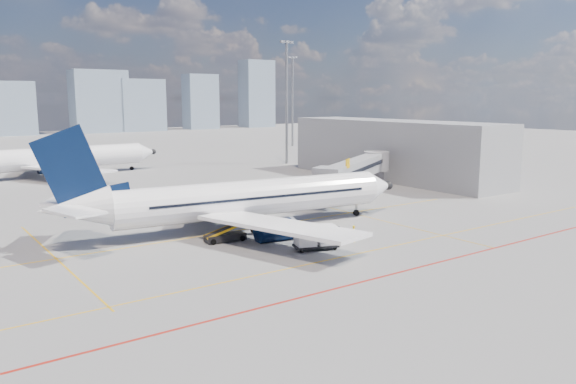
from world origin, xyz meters
The scene contains 12 objects.
ground centered at (0.00, 0.00, 0.00)m, with size 420.00×420.00×0.00m, color gray.
apron_markings centered at (-0.58, -3.91, 0.01)m, with size 90.00×35.12×0.01m.
jet_bridge centered at (23.51, 16.91, 3.74)m, with size 23.55×15.78×6.30m.
terminal_block centered at (39.95, 26.00, 5.00)m, with size 10.00×42.00×10.00m.
floodlight_mast_ne centered at (38.00, 55.00, 13.59)m, with size 3.20×0.61×25.45m.
floodlight_mast_far centered at (65.00, 90.00, 13.59)m, with size 3.20×0.61×25.45m.
main_aircraft centered at (-1.57, 8.10, 3.22)m, with size 39.70×34.50×11.62m.
second_aircraft centered at (-7.92, 62.34, 3.22)m, with size 39.84×34.68×11.62m.
baggage_tug centered at (4.11, -0.95, 0.66)m, with size 2.14×1.50×1.37m.
cargo_dolly centered at (0.20, -2.68, 1.21)m, with size 4.39×3.01×2.21m.
belt_loader centered at (-4.98, 4.73, 0.60)m, with size 5.76×1.98×2.32m.
ramp_worker centered at (4.91, -2.67, 0.82)m, with size 0.60×0.39×1.64m, color yellow.
Camera 1 is at (-30.98, -41.85, 13.72)m, focal length 35.00 mm.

